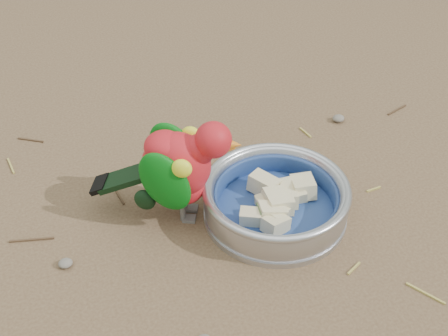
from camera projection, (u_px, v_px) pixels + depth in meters
name	position (u px, v px, depth m)	size (l,w,h in m)	color
ground	(241.00, 274.00, 0.89)	(60.00, 60.00, 0.00)	brown
food_bowl	(275.00, 212.00, 0.98)	(0.22, 0.22, 0.02)	#B2B2BA
bowl_wall	(276.00, 198.00, 0.96)	(0.22, 0.22, 0.04)	#B2B2BA
fruit_wedges	(276.00, 201.00, 0.96)	(0.13, 0.13, 0.03)	beige
lory_parrot	(179.00, 173.00, 0.93)	(0.10, 0.21, 0.17)	red
ground_debris	(250.00, 268.00, 0.89)	(0.90, 0.80, 0.01)	#AD9C49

